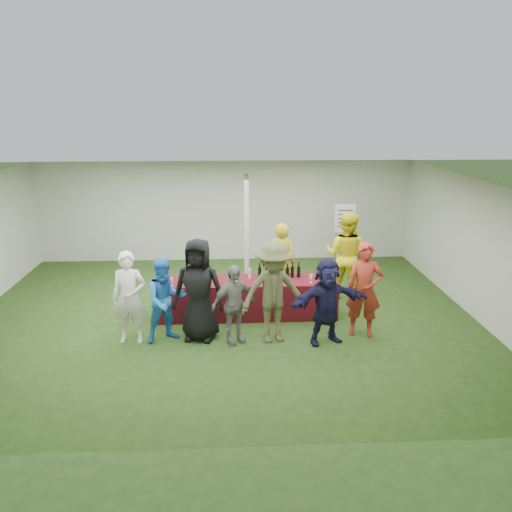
{
  "coord_description": "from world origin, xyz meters",
  "views": [
    {
      "loc": [
        0.17,
        -9.25,
        4.07
      ],
      "look_at": [
        0.65,
        0.1,
        1.25
      ],
      "focal_mm": 35.0,
      "sensor_mm": 36.0,
      "label": 1
    }
  ],
  "objects_px": {
    "serving_table": "(246,298)",
    "customer_6": "(364,290)",
    "dump_bucket": "(324,278)",
    "customer_3": "(234,304)",
    "staff_back": "(346,255)",
    "customer_0": "(129,298)",
    "customer_2": "(199,290)",
    "wine_list_sign": "(345,224)",
    "customer_4": "(274,293)",
    "staff_pourer": "(281,262)",
    "customer_5": "(327,301)",
    "customer_1": "(166,300)"
  },
  "relations": [
    {
      "from": "serving_table",
      "to": "staff_back",
      "type": "relative_size",
      "value": 1.88
    },
    {
      "from": "customer_1",
      "to": "staff_back",
      "type": "bearing_deg",
      "value": 3.63
    },
    {
      "from": "staff_back",
      "to": "customer_4",
      "type": "bearing_deg",
      "value": 79.9
    },
    {
      "from": "customer_1",
      "to": "wine_list_sign",
      "type": "bearing_deg",
      "value": 16.57
    },
    {
      "from": "customer_5",
      "to": "dump_bucket",
      "type": "bearing_deg",
      "value": 65.48
    },
    {
      "from": "serving_table",
      "to": "customer_2",
      "type": "bearing_deg",
      "value": -131.24
    },
    {
      "from": "serving_table",
      "to": "customer_6",
      "type": "xyz_separation_m",
      "value": [
        2.11,
        -1.0,
        0.51
      ]
    },
    {
      "from": "staff_pourer",
      "to": "customer_6",
      "type": "bearing_deg",
      "value": 134.61
    },
    {
      "from": "customer_0",
      "to": "customer_4",
      "type": "relative_size",
      "value": 0.91
    },
    {
      "from": "customer_6",
      "to": "serving_table",
      "type": "bearing_deg",
      "value": 167.22
    },
    {
      "from": "dump_bucket",
      "to": "customer_3",
      "type": "distance_m",
      "value": 2.03
    },
    {
      "from": "wine_list_sign",
      "to": "customer_0",
      "type": "distance_m",
      "value": 5.78
    },
    {
      "from": "staff_back",
      "to": "customer_2",
      "type": "height_order",
      "value": "staff_back"
    },
    {
      "from": "serving_table",
      "to": "customer_0",
      "type": "height_order",
      "value": "customer_0"
    },
    {
      "from": "staff_pourer",
      "to": "customer_2",
      "type": "height_order",
      "value": "customer_2"
    },
    {
      "from": "customer_0",
      "to": "customer_2",
      "type": "height_order",
      "value": "customer_2"
    },
    {
      "from": "wine_list_sign",
      "to": "customer_1",
      "type": "bearing_deg",
      "value": -138.84
    },
    {
      "from": "wine_list_sign",
      "to": "staff_back",
      "type": "xyz_separation_m",
      "value": [
        -0.29,
        -1.49,
        -0.36
      ]
    },
    {
      "from": "staff_pourer",
      "to": "serving_table",
      "type": "bearing_deg",
      "value": 54.09
    },
    {
      "from": "staff_back",
      "to": "customer_0",
      "type": "height_order",
      "value": "staff_back"
    },
    {
      "from": "wine_list_sign",
      "to": "customer_4",
      "type": "xyz_separation_m",
      "value": [
        -2.04,
        -3.58,
        -0.39
      ]
    },
    {
      "from": "dump_bucket",
      "to": "customer_6",
      "type": "relative_size",
      "value": 0.13
    },
    {
      "from": "customer_4",
      "to": "serving_table",
      "type": "bearing_deg",
      "value": 99.7
    },
    {
      "from": "staff_pourer",
      "to": "customer_3",
      "type": "bearing_deg",
      "value": 70.57
    },
    {
      "from": "dump_bucket",
      "to": "customer_2",
      "type": "relative_size",
      "value": 0.12
    },
    {
      "from": "customer_2",
      "to": "customer_6",
      "type": "distance_m",
      "value": 2.99
    },
    {
      "from": "dump_bucket",
      "to": "customer_0",
      "type": "bearing_deg",
      "value": -166.97
    },
    {
      "from": "customer_0",
      "to": "customer_6",
      "type": "relative_size",
      "value": 0.95
    },
    {
      "from": "customer_4",
      "to": "customer_1",
      "type": "bearing_deg",
      "value": 164.47
    },
    {
      "from": "dump_bucket",
      "to": "customer_2",
      "type": "bearing_deg",
      "value": -162.09
    },
    {
      "from": "customer_6",
      "to": "staff_back",
      "type": "bearing_deg",
      "value": 99.62
    },
    {
      "from": "staff_back",
      "to": "staff_pourer",
      "type": "bearing_deg",
      "value": 34.91
    },
    {
      "from": "customer_3",
      "to": "staff_pourer",
      "type": "bearing_deg",
      "value": 33.63
    },
    {
      "from": "serving_table",
      "to": "customer_5",
      "type": "xyz_separation_m",
      "value": [
        1.38,
        -1.27,
        0.41
      ]
    },
    {
      "from": "serving_table",
      "to": "customer_3",
      "type": "bearing_deg",
      "value": -102.26
    },
    {
      "from": "staff_back",
      "to": "customer_0",
      "type": "bearing_deg",
      "value": 54.67
    },
    {
      "from": "serving_table",
      "to": "customer_6",
      "type": "distance_m",
      "value": 2.39
    },
    {
      "from": "serving_table",
      "to": "staff_pourer",
      "type": "height_order",
      "value": "staff_pourer"
    },
    {
      "from": "dump_bucket",
      "to": "customer_4",
      "type": "distance_m",
      "value": 1.43
    },
    {
      "from": "serving_table",
      "to": "customer_3",
      "type": "xyz_separation_m",
      "value": [
        -0.26,
        -1.18,
        0.35
      ]
    },
    {
      "from": "customer_0",
      "to": "customer_1",
      "type": "height_order",
      "value": "customer_0"
    },
    {
      "from": "dump_bucket",
      "to": "customer_0",
      "type": "xyz_separation_m",
      "value": [
        -3.62,
        -0.84,
        -0.0
      ]
    },
    {
      "from": "serving_table",
      "to": "customer_4",
      "type": "bearing_deg",
      "value": -68.57
    },
    {
      "from": "customer_0",
      "to": "customer_6",
      "type": "xyz_separation_m",
      "value": [
        4.2,
        0.06,
        0.04
      ]
    },
    {
      "from": "wine_list_sign",
      "to": "customer_4",
      "type": "relative_size",
      "value": 0.98
    },
    {
      "from": "dump_bucket",
      "to": "customer_5",
      "type": "bearing_deg",
      "value": -98.04
    },
    {
      "from": "dump_bucket",
      "to": "staff_pourer",
      "type": "relative_size",
      "value": 0.13
    },
    {
      "from": "serving_table",
      "to": "customer_4",
      "type": "relative_size",
      "value": 1.95
    },
    {
      "from": "staff_pourer",
      "to": "customer_3",
      "type": "height_order",
      "value": "staff_pourer"
    },
    {
      "from": "staff_back",
      "to": "customer_1",
      "type": "relative_size",
      "value": 1.24
    }
  ]
}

